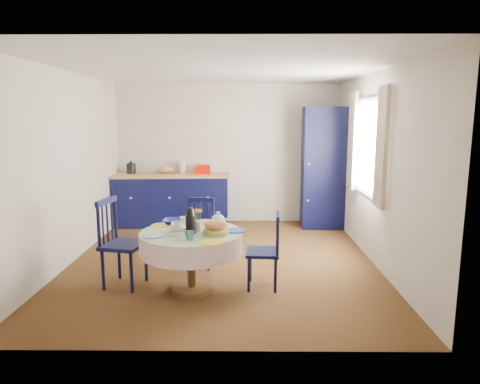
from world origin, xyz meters
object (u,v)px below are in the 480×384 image
object	(u,v)px
kitchen_counter	(172,199)
chair_left	(120,242)
cobalt_bowl	(173,222)
pantry_cabinet	(324,168)
chair_far	(199,232)
chair_right	(266,250)
dining_table	(192,242)
mug_b	(190,235)
mug_d	(184,220)
mug_a	(177,226)
mug_c	(217,222)

from	to	relation	value
kitchen_counter	chair_left	size ratio (longest dim) A/B	2.06
cobalt_bowl	pantry_cabinet	bearing A→B (deg)	48.89
pantry_cabinet	chair_far	xyz separation A→B (m)	(-1.95, -2.02, -0.60)
chair_far	cobalt_bowl	bearing A→B (deg)	-108.39
chair_left	chair_right	distance (m)	1.65
pantry_cabinet	dining_table	world-z (taller)	pantry_cabinet
chair_right	mug_b	xyz separation A→B (m)	(-0.80, -0.41, 0.28)
chair_left	mug_d	xyz separation A→B (m)	(0.69, 0.22, 0.20)
mug_b	dining_table	bearing A→B (deg)	91.98
pantry_cabinet	chair_left	bearing A→B (deg)	-134.36
kitchen_counter	mug_a	xyz separation A→B (m)	(0.55, -2.92, 0.25)
mug_c	mug_d	distance (m)	0.40
chair_far	mug_a	distance (m)	0.86
chair_left	chair_far	size ratio (longest dim) A/B	1.15
dining_table	mug_a	bearing A→B (deg)	168.11
mug_a	mug_b	bearing A→B (deg)	-61.78
chair_far	mug_c	bearing A→B (deg)	-56.16
mug_d	mug_b	bearing A→B (deg)	-76.98
mug_a	mug_b	distance (m)	0.38
chair_left	mug_c	xyz separation A→B (m)	(1.08, 0.14, 0.21)
chair_far	mug_b	distance (m)	1.17
mug_a	mug_d	size ratio (longest dim) A/B	1.47
chair_right	mug_d	xyz separation A→B (m)	(-0.96, 0.26, 0.28)
mug_b	chair_far	bearing A→B (deg)	91.14
mug_b	mug_d	bearing A→B (deg)	103.02
chair_right	mug_a	size ratio (longest dim) A/B	6.59
kitchen_counter	mug_c	world-z (taller)	kitchen_counter
mug_a	mug_d	bearing A→B (deg)	85.22
pantry_cabinet	mug_b	distance (m)	3.71
chair_right	mug_a	xyz separation A→B (m)	(-0.98, -0.07, 0.29)
kitchen_counter	chair_right	world-z (taller)	kitchen_counter
mug_d	cobalt_bowl	world-z (taller)	mug_d
dining_table	mug_b	distance (m)	0.34
chair_left	mug_b	world-z (taller)	chair_left
dining_table	mug_d	bearing A→B (deg)	111.54
mug_b	mug_d	distance (m)	0.69
kitchen_counter	chair_far	bearing A→B (deg)	-74.25
mug_c	cobalt_bowl	bearing A→B (deg)	175.71
pantry_cabinet	chair_far	bearing A→B (deg)	-132.59
dining_table	chair_far	size ratio (longest dim) A/B	1.32
mug_c	mug_a	bearing A→B (deg)	-148.60
kitchen_counter	mug_c	distance (m)	2.85
chair_far	mug_d	xyz separation A→B (m)	(-0.13, -0.46, 0.27)
kitchen_counter	dining_table	size ratio (longest dim) A/B	1.80
pantry_cabinet	mug_d	bearing A→B (deg)	-128.57
mug_a	mug_d	xyz separation A→B (m)	(0.03, 0.33, -0.01)
kitchen_counter	chair_far	world-z (taller)	kitchen_counter
mug_b	mug_c	world-z (taller)	mug_b
chair_left	chair_far	bearing A→B (deg)	-38.12
chair_far	cobalt_bowl	world-z (taller)	chair_far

